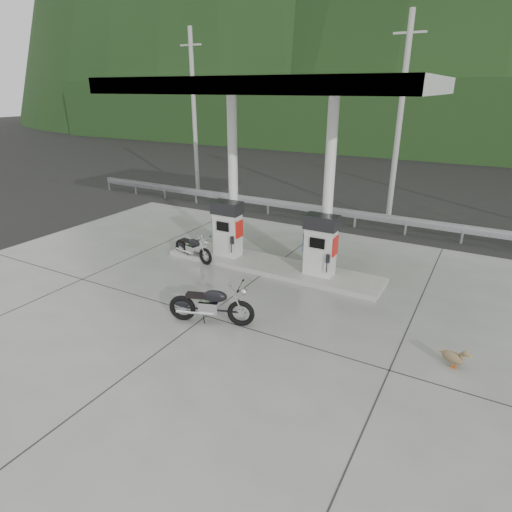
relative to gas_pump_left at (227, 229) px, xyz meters
The scene contains 17 objects.
ground 3.16m from the gas_pump_left, 57.38° to the right, with size 160.00×160.00×0.00m, color black.
forecourt_apron 3.15m from the gas_pump_left, 57.38° to the right, with size 18.00×14.00×0.02m, color slate.
pump_island 1.87m from the gas_pump_left, ahead, with size 7.00×1.40×0.15m, color gray.
gas_pump_left is the anchor object (origin of this frame).
gas_pump_right 3.20m from the gas_pump_left, ahead, with size 0.95×0.55×1.80m, color silver, non-canonical shape.
canopy_column_left 1.65m from the gas_pump_left, 90.00° to the left, with size 0.30×0.30×5.00m, color white.
canopy_column_right 3.60m from the gas_pump_left, ahead, with size 0.30×0.30×5.00m, color white.
canopy_roof 4.59m from the gas_pump_left, ahead, with size 8.50×5.00×0.40m, color silver.
guardrail 5.74m from the gas_pump_left, 73.78° to the left, with size 26.00×0.16×1.42m, color #A4A6AC, non-canonical shape.
road 9.20m from the gas_pump_left, 79.92° to the left, with size 60.00×7.00×0.01m, color black.
utility_pole_a 9.93m from the gas_pump_left, 132.44° to the left, with size 0.22×0.22×8.00m, color gray.
utility_pole_b 8.40m from the gas_pump_left, 62.78° to the left, with size 0.22×0.22×8.00m, color gray.
tree_band 27.61m from the gas_pump_left, 86.67° to the left, with size 80.00×6.00×6.00m, color black.
forested_hills 57.53m from the gas_pump_left, 88.41° to the left, with size 100.00×40.00×140.00m, color black, non-canonical shape.
motorcycle_left 1.32m from the gas_pump_left, 147.84° to the right, with size 1.67×0.53×0.79m, color black, non-canonical shape.
motorcycle_right 4.18m from the gas_pump_left, 62.79° to the right, with size 1.97×0.62×0.93m, color black, non-canonical shape.
duck 7.72m from the gas_pump_left, 20.84° to the right, with size 0.56×0.16×0.40m, color brown, non-canonical shape.
Camera 1 is at (5.65, -8.55, 5.32)m, focal length 30.00 mm.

